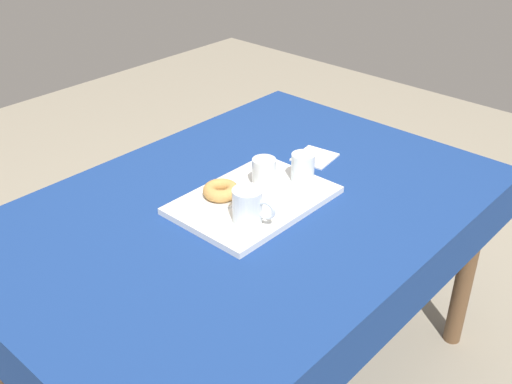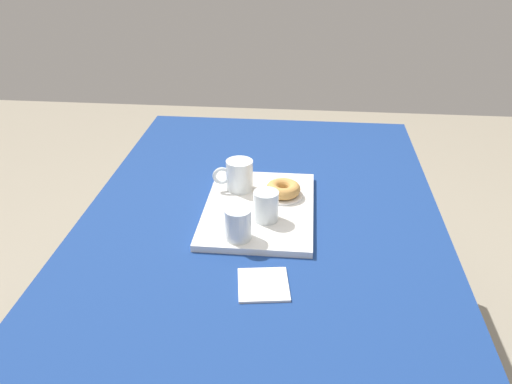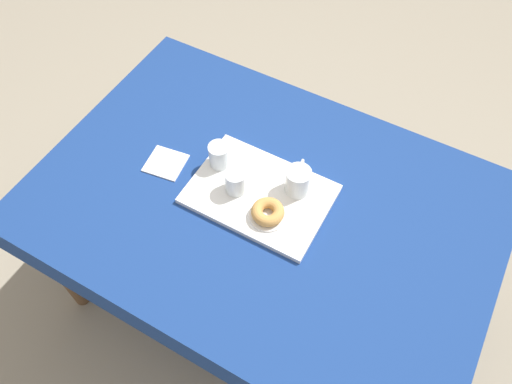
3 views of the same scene
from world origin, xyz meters
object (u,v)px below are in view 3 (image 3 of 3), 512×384
object	(u,v)px
serving_tray	(260,194)
water_glass_near	(236,182)
dining_table	(263,214)
donut_plate_left	(268,215)
water_glass_far	(219,156)
tea_mug_left	(298,181)
sugar_donut_left	(268,212)
paper_napkin	(166,163)

from	to	relation	value
serving_tray	water_glass_near	xyz separation A→B (m)	(-0.08, -0.03, 0.05)
dining_table	donut_plate_left	distance (m)	0.13
dining_table	serving_tray	size ratio (longest dim) A/B	3.33
dining_table	water_glass_far	size ratio (longest dim) A/B	17.43
tea_mug_left	sugar_donut_left	bearing A→B (deg)	-104.11
dining_table	tea_mug_left	distance (m)	0.19
dining_table	sugar_donut_left	size ratio (longest dim) A/B	14.37
serving_tray	tea_mug_left	world-z (taller)	tea_mug_left
serving_tray	water_glass_near	size ratio (longest dim) A/B	5.23
donut_plate_left	paper_napkin	distance (m)	0.42
donut_plate_left	serving_tray	bearing A→B (deg)	134.56
serving_tray	water_glass_near	bearing A→B (deg)	-160.69
dining_table	sugar_donut_left	bearing A→B (deg)	-51.48
donut_plate_left	tea_mug_left	bearing A→B (deg)	75.89
tea_mug_left	water_glass_near	distance (m)	0.20
serving_tray	tea_mug_left	bearing A→B (deg)	35.56
water_glass_near	sugar_donut_left	xyz separation A→B (m)	(0.14, -0.04, -0.01)
water_glass_near	water_glass_far	xyz separation A→B (m)	(-0.10, 0.07, 0.00)
serving_tray	paper_napkin	xyz separation A→B (m)	(-0.35, -0.04, -0.01)
water_glass_near	dining_table	bearing A→B (deg)	9.94
dining_table	water_glass_far	distance (m)	0.25
tea_mug_left	paper_napkin	world-z (taller)	tea_mug_left
water_glass_far	donut_plate_left	distance (m)	0.27
serving_tray	water_glass_far	size ratio (longest dim) A/B	5.23
sugar_donut_left	water_glass_near	bearing A→B (deg)	163.70
serving_tray	sugar_donut_left	size ratio (longest dim) A/B	4.31
donut_plate_left	paper_napkin	size ratio (longest dim) A/B	0.95
dining_table	sugar_donut_left	world-z (taller)	sugar_donut_left
dining_table	paper_napkin	bearing A→B (deg)	-174.88
dining_table	sugar_donut_left	xyz separation A→B (m)	(0.05, -0.06, 0.13)
water_glass_near	paper_napkin	world-z (taller)	water_glass_near
serving_tray	water_glass_far	world-z (taller)	water_glass_far
dining_table	water_glass_far	world-z (taller)	water_glass_far
tea_mug_left	paper_napkin	size ratio (longest dim) A/B	0.97
tea_mug_left	donut_plate_left	size ratio (longest dim) A/B	1.03
water_glass_far	sugar_donut_left	xyz separation A→B (m)	(0.25, -0.11, -0.01)
serving_tray	donut_plate_left	bearing A→B (deg)	-45.44
serving_tray	donut_plate_left	size ratio (longest dim) A/B	3.75
serving_tray	paper_napkin	bearing A→B (deg)	-173.05
dining_table	serving_tray	world-z (taller)	serving_tray
sugar_donut_left	serving_tray	bearing A→B (deg)	134.56
water_glass_far	sugar_donut_left	size ratio (longest dim) A/B	0.82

